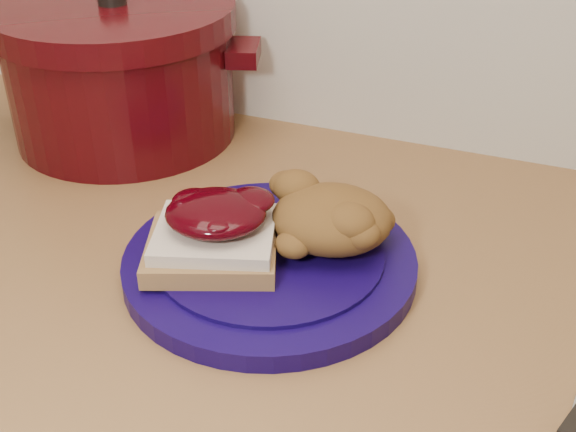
% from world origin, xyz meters
% --- Properties ---
extents(plate, '(0.33, 0.33, 0.02)m').
position_xyz_m(plate, '(-0.04, 1.49, 0.91)').
color(plate, '#0E043D').
rests_on(plate, wood_countertop).
extents(sandwich, '(0.14, 0.13, 0.06)m').
position_xyz_m(sandwich, '(-0.08, 1.47, 0.95)').
color(sandwich, olive).
rests_on(sandwich, plate).
extents(stuffing_mound, '(0.13, 0.12, 0.05)m').
position_xyz_m(stuffing_mound, '(0.01, 1.52, 0.95)').
color(stuffing_mound, brown).
rests_on(stuffing_mound, plate).
extents(dutch_oven, '(0.36, 0.36, 0.18)m').
position_xyz_m(dutch_oven, '(-0.32, 1.70, 0.98)').
color(dutch_oven, '#380509').
rests_on(dutch_oven, wood_countertop).
extents(pepper_grinder, '(0.06, 0.06, 0.13)m').
position_xyz_m(pepper_grinder, '(-0.35, 1.71, 0.96)').
color(pepper_grinder, black).
rests_on(pepper_grinder, wood_countertop).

